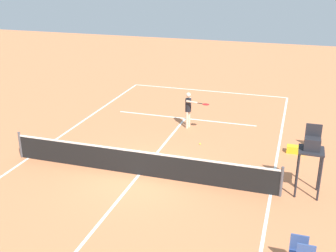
# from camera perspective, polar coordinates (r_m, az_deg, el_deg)

# --- Properties ---
(ground_plane) EXTENTS (60.00, 60.00, 0.00)m
(ground_plane) POSITION_cam_1_polar(r_m,az_deg,el_deg) (15.37, -3.97, -6.65)
(ground_plane) COLOR #D37A4C
(court_lines) EXTENTS (9.49, 23.13, 0.01)m
(court_lines) POSITION_cam_1_polar(r_m,az_deg,el_deg) (15.37, -3.97, -6.64)
(court_lines) COLOR white
(court_lines) RESTS_ON ground
(tennis_net) EXTENTS (10.09, 0.10, 1.07)m
(tennis_net) POSITION_cam_1_polar(r_m,az_deg,el_deg) (15.15, -4.02, -4.98)
(tennis_net) COLOR #4C4C51
(tennis_net) RESTS_ON ground
(player_serving) EXTENTS (1.24, 0.78, 1.71)m
(player_serving) POSITION_cam_1_polar(r_m,az_deg,el_deg) (19.37, 2.90, 2.59)
(player_serving) COLOR beige
(player_serving) RESTS_ON ground
(tennis_ball) EXTENTS (0.07, 0.07, 0.07)m
(tennis_ball) POSITION_cam_1_polar(r_m,az_deg,el_deg) (17.87, 4.39, -2.44)
(tennis_ball) COLOR #CCE033
(tennis_ball) RESTS_ON ground
(umpire_chair) EXTENTS (0.80, 0.80, 2.41)m
(umpire_chair) POSITION_cam_1_polar(r_m,az_deg,el_deg) (14.21, 18.98, -3.04)
(umpire_chair) COLOR #232328
(umpire_chair) RESTS_ON ground
(courtside_chair_mid) EXTENTS (0.44, 0.46, 0.95)m
(courtside_chair_mid) POSITION_cam_1_polar(r_m,az_deg,el_deg) (18.28, 19.45, -1.39)
(courtside_chair_mid) COLOR #262626
(courtside_chair_mid) RESTS_ON ground
(equipment_bag) EXTENTS (0.76, 0.32, 0.30)m
(equipment_bag) POSITION_cam_1_polar(r_m,az_deg,el_deg) (17.76, 17.10, -3.09)
(equipment_bag) COLOR yellow
(equipment_bag) RESTS_ON ground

